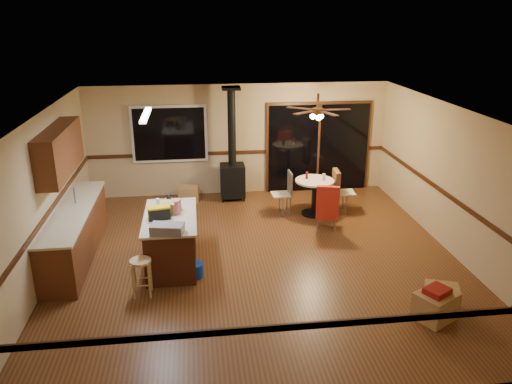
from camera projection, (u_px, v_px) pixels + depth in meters
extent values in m
plane|color=#573218|center=(258.00, 258.00, 8.87)|extent=(7.00, 7.00, 0.00)
plane|color=silver|center=(258.00, 113.00, 7.98)|extent=(7.00, 7.00, 0.00)
plane|color=tan|center=(239.00, 140.00, 11.69)|extent=(7.00, 0.00, 7.00)
plane|color=tan|center=(302.00, 302.00, 5.16)|extent=(7.00, 0.00, 7.00)
plane|color=tan|center=(43.00, 199.00, 8.02)|extent=(0.00, 7.00, 7.00)
plane|color=tan|center=(454.00, 181.00, 8.84)|extent=(0.00, 7.00, 7.00)
cube|color=black|center=(169.00, 134.00, 11.39)|extent=(1.72, 0.10, 1.32)
cube|color=black|center=(318.00, 148.00, 11.95)|extent=(2.52, 0.10, 2.10)
cube|color=#5A2D16|center=(75.00, 234.00, 8.81)|extent=(0.60, 3.00, 0.86)
cube|color=beige|center=(72.00, 211.00, 8.66)|extent=(0.64, 3.04, 0.04)
cube|color=#5A2D16|center=(60.00, 151.00, 8.48)|extent=(0.35, 2.00, 0.80)
cube|color=#3E1B0F|center=(172.00, 241.00, 8.55)|extent=(0.80, 1.60, 0.86)
cube|color=beige|center=(170.00, 217.00, 8.39)|extent=(0.88, 1.68, 0.04)
cube|color=black|center=(233.00, 180.00, 11.54)|extent=(0.55, 0.50, 0.75)
cylinder|color=black|center=(232.00, 127.00, 11.11)|extent=(0.18, 0.18, 1.77)
cylinder|color=brown|center=(318.00, 111.00, 10.04)|extent=(0.24, 0.24, 0.10)
cylinder|color=brown|center=(318.00, 97.00, 9.95)|extent=(0.05, 0.05, 0.16)
sphere|color=#FFD88C|center=(317.00, 117.00, 10.08)|extent=(0.16, 0.16, 0.16)
cube|color=white|center=(146.00, 115.00, 8.07)|extent=(0.10, 1.20, 0.04)
cube|color=slate|center=(167.00, 229.00, 7.69)|extent=(0.54, 0.37, 0.15)
cube|color=black|center=(159.00, 213.00, 8.24)|extent=(0.37, 0.25, 0.19)
cube|color=gold|center=(159.00, 207.00, 8.20)|extent=(0.39, 0.26, 0.03)
cube|color=#A37C48|center=(172.00, 207.00, 8.50)|extent=(0.32, 0.36, 0.20)
cylinder|color=black|center=(169.00, 202.00, 8.62)|extent=(0.08, 0.08, 0.28)
cylinder|color=#D84C8C|center=(177.00, 208.00, 8.39)|extent=(0.08, 0.08, 0.24)
cylinder|color=white|center=(158.00, 203.00, 8.68)|extent=(0.06, 0.06, 0.18)
cylinder|color=tan|center=(142.00, 277.00, 7.64)|extent=(0.41, 0.41, 0.60)
cylinder|color=#0D3FBA|center=(195.00, 270.00, 8.23)|extent=(0.32, 0.32, 0.24)
cylinder|color=black|center=(313.00, 213.00, 10.80)|extent=(0.51, 0.51, 0.04)
cylinder|color=black|center=(314.00, 197.00, 10.68)|extent=(0.10, 0.10, 0.70)
cylinder|color=beige|center=(315.00, 181.00, 10.55)|extent=(0.83, 0.83, 0.04)
cylinder|color=#590C14|center=(307.00, 175.00, 10.59)|extent=(0.07, 0.07, 0.15)
cylinder|color=beige|center=(324.00, 177.00, 10.49)|extent=(0.07, 0.07, 0.15)
cube|color=#C2BA90|center=(281.00, 194.00, 10.67)|extent=(0.41, 0.41, 0.03)
cube|color=slate|center=(290.00, 183.00, 10.61)|extent=(0.04, 0.40, 0.50)
cube|color=#C2BA90|center=(327.00, 206.00, 10.01)|extent=(0.49, 0.49, 0.03)
cube|color=slate|center=(328.00, 198.00, 9.75)|extent=(0.39, 0.13, 0.50)
cube|color=#B62414|center=(327.00, 203.00, 9.77)|extent=(0.45, 0.21, 0.70)
cube|color=#C2BA90|center=(345.00, 192.00, 10.78)|extent=(0.43, 0.43, 0.03)
cube|color=slate|center=(337.00, 182.00, 10.69)|extent=(0.06, 0.40, 0.50)
cube|color=#52361F|center=(336.00, 186.00, 10.72)|extent=(0.14, 0.45, 0.70)
cube|color=#A37C48|center=(189.00, 194.00, 11.50)|extent=(0.48, 0.41, 0.35)
cube|color=#A37C48|center=(435.00, 306.00, 7.08)|extent=(0.68, 0.65, 0.40)
cube|color=#A37C48|center=(441.00, 298.00, 7.28)|extent=(0.58, 0.54, 0.38)
cube|color=maroon|center=(437.00, 291.00, 6.99)|extent=(0.42, 0.40, 0.09)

